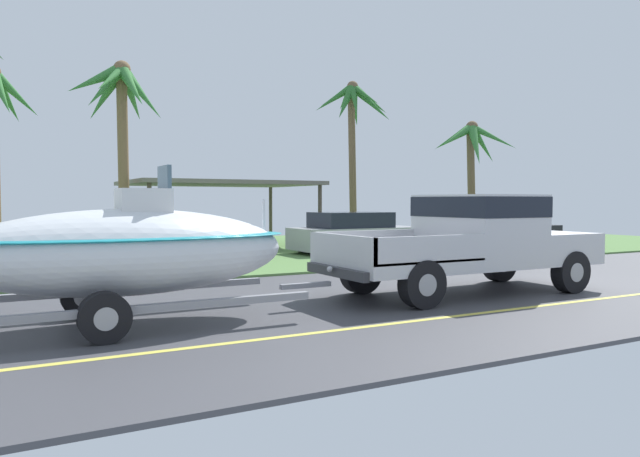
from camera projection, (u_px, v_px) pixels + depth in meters
name	position (u px, v px, depth m)	size (l,w,h in m)	color
ground	(323.00, 255.00, 19.73)	(36.00, 22.00, 0.11)	#424247
pickup_truck_towing	(477.00, 238.00, 11.60)	(5.66, 2.13, 1.87)	silver
boat_on_trailer	(126.00, 251.00, 8.45)	(5.86, 2.14, 2.26)	gray
parked_sedan_near	(355.00, 234.00, 19.92)	(4.32, 1.86, 1.38)	#99999E
parked_sedan_far	(494.00, 231.00, 21.32)	(4.76, 1.90, 1.38)	black
carport_awning	(219.00, 185.00, 22.18)	(6.57, 4.83, 2.46)	#4C4238
palm_tree_near_left	(121.00, 102.00, 18.98)	(2.87, 3.10, 6.15)	brown
palm_tree_mid	(354.00, 113.00, 24.87)	(3.45, 2.92, 6.64)	brown
palm_tree_far_right	(471.00, 150.00, 24.72)	(2.91, 3.13, 5.02)	brown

